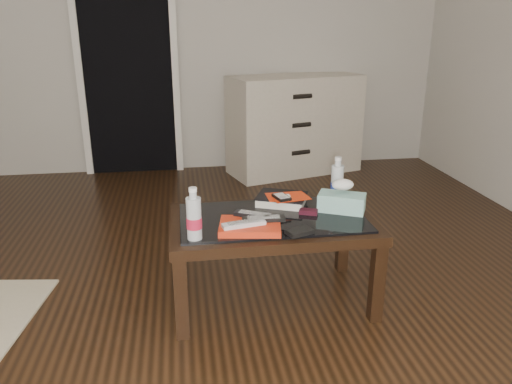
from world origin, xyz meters
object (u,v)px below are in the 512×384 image
(textbook, at_px, (282,199))
(water_bottle_left, at_px, (194,213))
(dresser, at_px, (295,125))
(tissue_box, at_px, (342,202))
(water_bottle_right, at_px, (337,179))
(coffee_table, at_px, (272,229))

(textbook, distance_m, water_bottle_left, 0.61)
(dresser, relative_size, tissue_box, 5.62)
(water_bottle_right, xyz_separation_m, tissue_box, (-0.02, -0.16, -0.07))
(textbook, relative_size, water_bottle_left, 1.05)
(coffee_table, bearing_deg, dresser, 74.44)
(coffee_table, xyz_separation_m, water_bottle_left, (-0.39, -0.20, 0.18))
(dresser, distance_m, tissue_box, 2.24)
(water_bottle_right, distance_m, tissue_box, 0.18)
(dresser, bearing_deg, coffee_table, -121.73)
(textbook, bearing_deg, coffee_table, -92.01)
(water_bottle_left, relative_size, tissue_box, 1.03)
(textbook, bearing_deg, water_bottle_left, -118.06)
(water_bottle_left, relative_size, water_bottle_right, 1.00)
(dresser, height_order, tissue_box, dresser)
(coffee_table, height_order, water_bottle_left, water_bottle_left)
(water_bottle_left, height_order, water_bottle_right, same)
(water_bottle_left, bearing_deg, water_bottle_right, 26.82)
(coffee_table, bearing_deg, water_bottle_right, 26.12)
(textbook, relative_size, water_bottle_right, 1.05)
(dresser, relative_size, textbook, 5.17)
(coffee_table, distance_m, textbook, 0.21)
(coffee_table, relative_size, dresser, 0.77)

